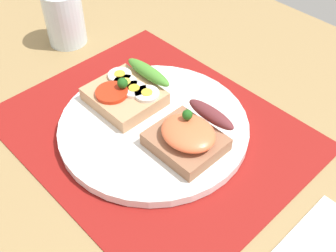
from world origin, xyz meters
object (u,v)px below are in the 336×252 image
at_px(plate, 154,126).
at_px(sandwich_egg_tomato, 127,92).
at_px(sandwich_salmon, 191,134).
at_px(drinking_glass, 64,18).

relative_size(plate, sandwich_egg_tomato, 2.60).
bearing_deg(sandwich_salmon, sandwich_egg_tomato, -179.03).
distance_m(sandwich_egg_tomato, drinking_glass, 0.22).
height_order(sandwich_egg_tomato, drinking_glass, drinking_glass).
distance_m(plate, sandwich_salmon, 0.07).
bearing_deg(sandwich_egg_tomato, sandwich_salmon, 0.97).
height_order(sandwich_salmon, drinking_glass, drinking_glass).
bearing_deg(sandwich_egg_tomato, drinking_glass, 170.13).
height_order(plate, sandwich_salmon, sandwich_salmon).
bearing_deg(drinking_glass, sandwich_egg_tomato, -9.87).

